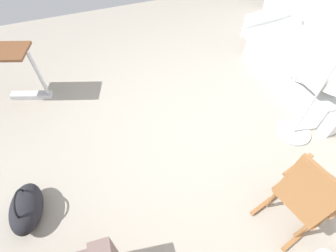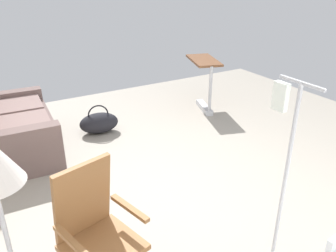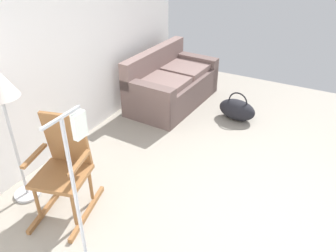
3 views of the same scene
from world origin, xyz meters
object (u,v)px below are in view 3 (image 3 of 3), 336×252
object	(u,v)px
couch	(171,85)
duffel_bag	(237,109)
floor_lamp	(0,92)
rocking_chair	(64,167)

from	to	relation	value
couch	duffel_bag	world-z (taller)	couch
floor_lamp	couch	bearing A→B (deg)	-7.21
couch	rocking_chair	distance (m)	2.62
rocking_chair	floor_lamp	size ratio (longest dim) A/B	0.71
floor_lamp	duffel_bag	bearing A→B (deg)	-28.48
couch	floor_lamp	xyz separation A→B (m)	(-2.70, 0.34, 0.92)
rocking_chair	duffel_bag	world-z (taller)	rocking_chair
couch	floor_lamp	size ratio (longest dim) A/B	1.11
rocking_chair	floor_lamp	world-z (taller)	floor_lamp
floor_lamp	duffel_bag	distance (m)	3.24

